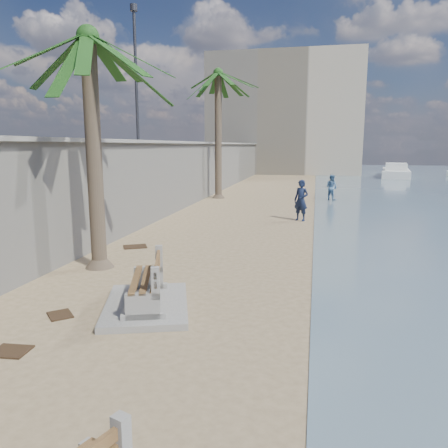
{
  "coord_description": "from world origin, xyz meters",
  "views": [
    {
      "loc": [
        1.99,
        -4.9,
        3.4
      ],
      "look_at": [
        -0.5,
        7.0,
        1.2
      ],
      "focal_mm": 35.0,
      "sensor_mm": 36.0,
      "label": 1
    }
  ],
  "objects": [
    {
      "name": "ground_plane",
      "position": [
        0.0,
        0.0,
        0.0
      ],
      "size": [
        140.0,
        140.0,
        0.0
      ],
      "primitive_type": "plane",
      "color": "#987F5D"
    },
    {
      "name": "seawall",
      "position": [
        -5.2,
        20.0,
        1.75
      ],
      "size": [
        0.45,
        70.0,
        3.5
      ],
      "primitive_type": "cube",
      "color": "gray",
      "rests_on": "ground_plane"
    },
    {
      "name": "wall_cap",
      "position": [
        -5.2,
        20.0,
        3.55
      ],
      "size": [
        0.8,
        70.0,
        0.12
      ],
      "primitive_type": "cube",
      "color": "gray",
      "rests_on": "seawall"
    },
    {
      "name": "end_building",
      "position": [
        -2.0,
        52.0,
        7.0
      ],
      "size": [
        18.0,
        12.0,
        14.0
      ],
      "primitive_type": "cube",
      "color": "#B7AA93",
      "rests_on": "ground_plane"
    },
    {
      "name": "bench_far",
      "position": [
        -1.41,
        3.35,
        0.46
      ],
      "size": [
        2.38,
        2.89,
        1.04
      ],
      "color": "gray",
      "rests_on": "ground_plane"
    },
    {
      "name": "palm_mid",
      "position": [
        -3.89,
        6.05,
        6.09
      ],
      "size": [
        5.0,
        5.0,
        7.06
      ],
      "color": "brown",
      "rests_on": "ground_plane"
    },
    {
      "name": "palm_back",
      "position": [
        -4.17,
        22.76,
        7.7
      ],
      "size": [
        5.0,
        5.0,
        8.73
      ],
      "color": "brown",
      "rests_on": "ground_plane"
    },
    {
      "name": "streetlight",
      "position": [
        -5.1,
        12.0,
        6.64
      ],
      "size": [
        0.28,
        0.28,
        5.12
      ],
      "color": "#2D2D33",
      "rests_on": "wall_cap"
    },
    {
      "name": "person_a",
      "position": [
        1.39,
        15.06,
        1.07
      ],
      "size": [
        0.93,
        0.82,
        2.14
      ],
      "primitive_type": "imported",
      "rotation": [
        0.0,
        0.0,
        -0.47
      ],
      "color": "#141E39",
      "rests_on": "ground_plane"
    },
    {
      "name": "person_b",
      "position": [
        3.0,
        23.2,
        0.89
      ],
      "size": [
        1.08,
        1.05,
        1.77
      ],
      "primitive_type": "imported",
      "rotation": [
        0.0,
        0.0,
        2.46
      ],
      "color": "teal",
      "rests_on": "ground_plane"
    },
    {
      "name": "yacht_far",
      "position": [
        10.61,
        46.2,
        0.35
      ],
      "size": [
        4.14,
        10.01,
        1.5
      ],
      "primitive_type": null,
      "rotation": [
        0.0,
        0.0,
        1.42
      ],
      "color": "silver",
      "rests_on": "bay_water"
    },
    {
      "name": "debris_b",
      "position": [
        -2.88,
        1.01,
        0.01
      ],
      "size": [
        0.63,
        0.52,
        0.03
      ],
      "primitive_type": "cube",
      "rotation": [
        0.0,
        0.0,
        0.08
      ],
      "color": "#382616",
      "rests_on": "ground_plane"
    },
    {
      "name": "debris_c",
      "position": [
        -3.91,
        8.58,
        0.01
      ],
      "size": [
        0.96,
        0.89,
        0.03
      ],
      "primitive_type": "cube",
      "rotation": [
        0.0,
        0.0,
        3.63
      ],
      "color": "#382616",
      "rests_on": "ground_plane"
    },
    {
      "name": "debris_d",
      "position": [
        -2.97,
        2.61,
        0.01
      ],
      "size": [
        0.69,
        0.69,
        0.03
      ],
      "primitive_type": "cube",
      "rotation": [
        0.0,
        0.0,
        2.33
      ],
      "color": "#382616",
      "rests_on": "ground_plane"
    }
  ]
}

